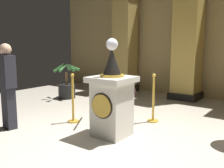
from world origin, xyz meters
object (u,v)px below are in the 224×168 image
at_px(pedestal_clock, 112,99).
at_px(potted_palm_left, 67,87).
at_px(bystander_guest, 8,84).
at_px(stanchion_near, 153,105).
at_px(stanchion_far, 73,105).

distance_m(pedestal_clock, potted_palm_left, 3.59).
height_order(pedestal_clock, bystander_guest, pedestal_clock).
xyz_separation_m(stanchion_near, bystander_guest, (-2.08, -2.11, 0.52)).
xyz_separation_m(potted_palm_left, bystander_guest, (1.21, -2.69, 0.54)).
height_order(stanchion_near, stanchion_far, stanchion_far).
xyz_separation_m(pedestal_clock, bystander_guest, (-1.88, -0.89, 0.21)).
bearing_deg(stanchion_near, stanchion_far, -142.44).
xyz_separation_m(pedestal_clock, stanchion_far, (-1.16, 0.17, -0.31)).
bearing_deg(pedestal_clock, potted_palm_left, 149.73).
xyz_separation_m(pedestal_clock, stanchion_near, (0.21, 1.22, -0.31)).
distance_m(pedestal_clock, stanchion_far, 1.21).
xyz_separation_m(stanchion_far, bystander_guest, (-0.72, -1.05, 0.52)).
bearing_deg(bystander_guest, potted_palm_left, 114.23).
relative_size(stanchion_near, potted_palm_left, 0.91).
relative_size(pedestal_clock, stanchion_far, 1.67).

